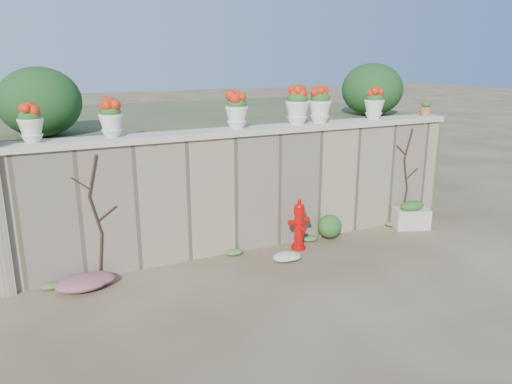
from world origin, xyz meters
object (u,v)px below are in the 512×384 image
planter_box (411,215)px  terracotta_pot (426,109)px  urn_pot_0 (31,123)px  fire_hydrant (299,224)px

planter_box → terracotta_pot: 2.15m
urn_pot_0 → terracotta_pot: bearing=-0.0°
planter_box → urn_pot_0: (-6.55, 0.54, 2.11)m
urn_pot_0 → fire_hydrant: bearing=-7.6°
terracotta_pot → urn_pot_0: bearing=180.0°
fire_hydrant → urn_pot_0: urn_pot_0 is taller
fire_hydrant → planter_box: 2.54m
planter_box → urn_pot_0: 6.90m
urn_pot_0 → terracotta_pot: 7.20m
fire_hydrant → planter_box: fire_hydrant is taller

